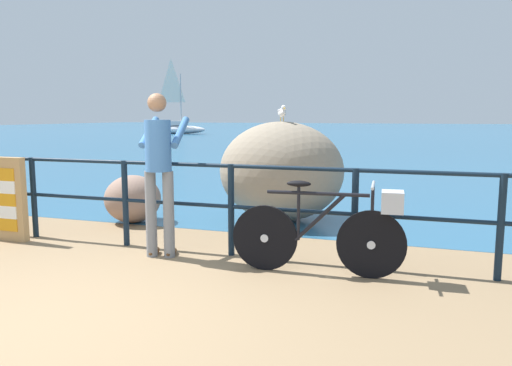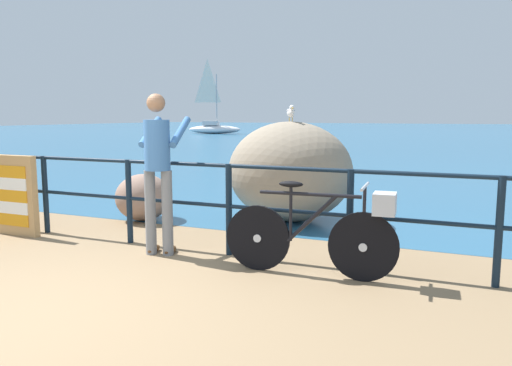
# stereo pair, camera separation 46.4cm
# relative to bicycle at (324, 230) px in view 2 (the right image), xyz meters

# --- Properties ---
(ground_plane) EXTENTS (120.00, 120.00, 0.10)m
(ground_plane) POSITION_rel_bicycle_xyz_m (-1.85, 18.19, -0.51)
(ground_plane) COLOR #846B4C
(sea_surface) EXTENTS (120.00, 90.00, 0.01)m
(sea_surface) POSITION_rel_bicycle_xyz_m (-1.85, 46.36, -0.46)
(sea_surface) COLOR #285B7F
(sea_surface) RESTS_ON ground_plane
(promenade_railing) EXTENTS (9.50, 0.07, 1.02)m
(promenade_railing) POSITION_rel_bicycle_xyz_m (-1.85, 0.34, 0.17)
(promenade_railing) COLOR black
(promenade_railing) RESTS_ON ground_plane
(bicycle) EXTENTS (1.70, 0.48, 0.92)m
(bicycle) POSITION_rel_bicycle_xyz_m (0.00, 0.00, 0.00)
(bicycle) COLOR black
(bicycle) RESTS_ON ground_plane
(person_at_railing) EXTENTS (0.53, 0.67, 1.78)m
(person_at_railing) POSITION_rel_bicycle_xyz_m (-1.90, 0.06, 0.53)
(person_at_railing) COLOR slate
(person_at_railing) RESTS_ON ground_plane
(folded_deckchair_stack) EXTENTS (0.84, 0.10, 1.04)m
(folded_deckchair_stack) POSITION_rel_bicycle_xyz_m (-4.20, 0.09, 0.06)
(folded_deckchair_stack) COLOR tan
(folded_deckchair_stack) RESTS_ON ground_plane
(breakwater_boulder_main) EXTENTS (1.84, 1.61, 1.46)m
(breakwater_boulder_main) POSITION_rel_bicycle_xyz_m (-1.16, 2.33, 0.26)
(breakwater_boulder_main) COLOR gray
(breakwater_boulder_main) RESTS_ON ground
(breakwater_boulder_left) EXTENTS (0.81, 0.82, 0.69)m
(breakwater_boulder_left) POSITION_rel_bicycle_xyz_m (-3.16, 1.49, -0.12)
(breakwater_boulder_left) COLOR #907161
(breakwater_boulder_left) RESTS_ON ground
(seagull) EXTENTS (0.23, 0.33, 0.23)m
(seagull) POSITION_rel_bicycle_xyz_m (-1.15, 2.33, 1.13)
(seagull) COLOR gold
(seagull) RESTS_ON breakwater_boulder_main
(sailboat) EXTENTS (4.59, 2.36, 6.16)m
(sailboat) POSITION_rel_bicycle_xyz_m (-18.41, 32.49, 0.24)
(sailboat) COLOR white
(sailboat) RESTS_ON sea_surface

